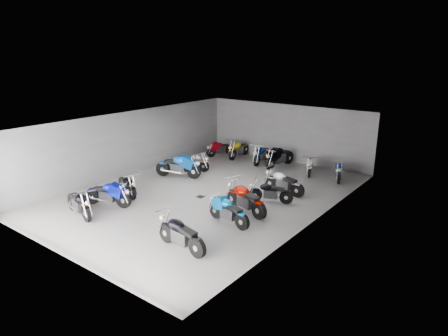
{
  "coord_description": "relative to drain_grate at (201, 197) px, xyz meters",
  "views": [
    {
      "loc": [
        10.62,
        -12.75,
        6.12
      ],
      "look_at": [
        0.19,
        0.93,
        1.0
      ],
      "focal_mm": 32.0,
      "sensor_mm": 36.0,
      "label": 1
    }
  ],
  "objects": [
    {
      "name": "wall_back",
      "position": [
        0.0,
        7.5,
        1.59
      ],
      "size": [
        10.0,
        0.1,
        3.2
      ],
      "primitive_type": "cube",
      "color": "gray",
      "rests_on": "ground"
    },
    {
      "name": "motorcycle_right_d",
      "position": [
        2.49,
        -0.24,
        0.54
      ],
      "size": [
        2.24,
        0.77,
        1.0
      ],
      "rotation": [
        0.0,
        0.0,
        1.29
      ],
      "color": "black",
      "rests_on": "ground"
    },
    {
      "name": "wall_left",
      "position": [
        -5.0,
        0.5,
        1.59
      ],
      "size": [
        0.1,
        14.0,
        3.2
      ],
      "primitive_type": "cube",
      "color": "gray",
      "rests_on": "ground"
    },
    {
      "name": "drain_grate",
      "position": [
        0.0,
        0.0,
        0.0
      ],
      "size": [
        0.32,
        0.32,
        0.01
      ],
      "primitive_type": "cube",
      "color": "black",
      "rests_on": "ground"
    },
    {
      "name": "motorcycle_left_b",
      "position": [
        -2.3,
        -3.04,
        0.5
      ],
      "size": [
        2.06,
        0.8,
        0.93
      ],
      "rotation": [
        0.0,
        0.0,
        -1.25
      ],
      "color": "black",
      "rests_on": "ground"
    },
    {
      "name": "motorcycle_left_e",
      "position": [
        -2.66,
        1.47,
        0.56
      ],
      "size": [
        2.26,
        1.02,
        1.04
      ],
      "rotation": [
        0.0,
        0.0,
        -1.19
      ],
      "color": "black",
      "rests_on": "ground"
    },
    {
      "name": "motorcycle_right_e",
      "position": [
        2.72,
        1.27,
        0.44
      ],
      "size": [
        1.73,
        0.88,
        0.81
      ],
      "rotation": [
        0.0,
        0.0,
        2.0
      ],
      "color": "black",
      "rests_on": "ground"
    },
    {
      "name": "ceiling",
      "position": [
        0.0,
        0.5,
        3.21
      ],
      "size": [
        10.0,
        14.0,
        0.04
      ],
      "primitive_type": "cube",
      "color": "black",
      "rests_on": "wall_back"
    },
    {
      "name": "motorcycle_right_a",
      "position": [
        2.56,
        -3.95,
        0.51
      ],
      "size": [
        2.16,
        0.49,
        0.95
      ],
      "rotation": [
        0.0,
        0.0,
        1.46
      ],
      "color": "black",
      "rests_on": "ground"
    },
    {
      "name": "motorcycle_left_c",
      "position": [
        -2.72,
        -1.73,
        0.45
      ],
      "size": [
        1.85,
        0.78,
        0.84
      ],
      "rotation": [
        0.0,
        0.0,
        -1.92
      ],
      "color": "black",
      "rests_on": "ground"
    },
    {
      "name": "motorcycle_right_f",
      "position": [
        2.6,
        2.58,
        0.49
      ],
      "size": [
        2.07,
        0.46,
        0.91
      ],
      "rotation": [
        0.0,
        0.0,
        1.47
      ],
      "color": "black",
      "rests_on": "ground"
    },
    {
      "name": "motorcycle_back_f",
      "position": [
        3.79,
        5.9,
        0.47
      ],
      "size": [
        0.94,
        1.84,
        0.87
      ],
      "rotation": [
        0.0,
        0.0,
        3.57
      ],
      "color": "black",
      "rests_on": "ground"
    },
    {
      "name": "wall_right",
      "position": [
        5.0,
        0.5,
        1.59
      ],
      "size": [
        0.1,
        14.0,
        3.2
      ],
      "primitive_type": "cube",
      "color": "gray",
      "rests_on": "ground"
    },
    {
      "name": "motorcycle_back_e",
      "position": [
        2.28,
        5.93,
        0.46
      ],
      "size": [
        0.87,
        1.82,
        0.84
      ],
      "rotation": [
        0.0,
        0.0,
        3.55
      ],
      "color": "black",
      "rests_on": "ground"
    },
    {
      "name": "motorcycle_back_d",
      "position": [
        0.4,
        6.09,
        0.55
      ],
      "size": [
        0.54,
        2.32,
        1.02
      ],
      "rotation": [
        0.0,
        0.0,
        3.02
      ],
      "color": "black",
      "rests_on": "ground"
    },
    {
      "name": "ground",
      "position": [
        0.0,
        0.5,
        -0.01
      ],
      "size": [
        14.0,
        14.0,
        0.0
      ],
      "primitive_type": "plane",
      "color": "gray",
      "rests_on": "ground"
    },
    {
      "name": "motorcycle_right_c",
      "position": [
        2.58,
        -1.47,
        0.48
      ],
      "size": [
        2.03,
        0.55,
        0.9
      ],
      "rotation": [
        0.0,
        0.0,
        1.39
      ],
      "color": "black",
      "rests_on": "ground"
    },
    {
      "name": "motorcycle_back_a",
      "position": [
        -3.58,
        6.0,
        0.44
      ],
      "size": [
        0.82,
        1.76,
        0.81
      ],
      "rotation": [
        0.0,
        0.0,
        2.75
      ],
      "color": "black",
      "rests_on": "ground"
    },
    {
      "name": "motorcycle_left_a",
      "position": [
        -2.35,
        -4.35,
        0.51
      ],
      "size": [
        2.11,
        0.65,
        0.94
      ],
      "rotation": [
        0.0,
        0.0,
        -1.8
      ],
      "color": "black",
      "rests_on": "ground"
    },
    {
      "name": "motorcycle_back_b",
      "position": [
        -2.48,
        6.33,
        0.52
      ],
      "size": [
        0.49,
        2.18,
        0.96
      ],
      "rotation": [
        0.0,
        0.0,
        3.24
      ],
      "color": "black",
      "rests_on": "ground"
    },
    {
      "name": "motorcycle_back_c",
      "position": [
        -0.76,
        6.14,
        0.51
      ],
      "size": [
        0.57,
        2.12,
        0.94
      ],
      "rotation": [
        0.0,
        0.0,
        3.32
      ],
      "color": "black",
      "rests_on": "ground"
    },
    {
      "name": "motorcycle_left_f",
      "position": [
        -2.91,
        2.82,
        0.46
      ],
      "size": [
        1.95,
        0.49,
        0.86
      ],
      "rotation": [
        0.0,
        0.0,
        -1.41
      ],
      "color": "black",
      "rests_on": "ground"
    }
  ]
}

